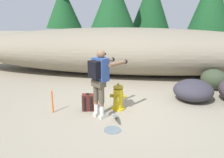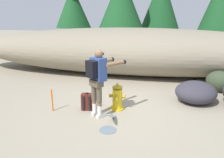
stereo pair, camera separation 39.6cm
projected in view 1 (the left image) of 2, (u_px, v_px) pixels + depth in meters
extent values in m
cube|color=gray|center=(116.00, 113.00, 5.81)|extent=(56.00, 56.00, 0.04)
ellipsoid|color=gray|center=(127.00, 51.00, 9.38)|extent=(14.72, 3.20, 1.95)
cylinder|color=gold|center=(118.00, 108.00, 5.99)|extent=(0.35, 0.35, 0.04)
cylinder|color=gold|center=(118.00, 98.00, 5.91)|extent=(0.26, 0.26, 0.53)
ellipsoid|color=#9E8419|center=(118.00, 87.00, 5.82)|extent=(0.27, 0.27, 0.10)
cylinder|color=#9E8419|center=(118.00, 84.00, 5.80)|extent=(0.06, 0.06, 0.05)
cylinder|color=#9E8419|center=(112.00, 96.00, 5.91)|extent=(0.09, 0.09, 0.09)
cylinder|color=#9E8419|center=(125.00, 96.00, 5.87)|extent=(0.09, 0.09, 0.09)
cylinder|color=#9E8419|center=(117.00, 98.00, 5.72)|extent=(0.11, 0.09, 0.11)
ellipsoid|color=silver|center=(115.00, 116.00, 5.32)|extent=(0.10, 1.03, 0.60)
cylinder|color=slate|center=(112.00, 130.00, 4.88)|extent=(0.38, 0.38, 0.01)
cube|color=beige|center=(98.00, 113.00, 5.61)|extent=(0.23, 0.27, 0.09)
cylinder|color=white|center=(96.00, 108.00, 5.52)|extent=(0.10, 0.10, 0.24)
cylinder|color=brown|center=(96.00, 102.00, 5.48)|extent=(0.10, 0.10, 0.09)
cylinder|color=brown|center=(96.00, 92.00, 5.41)|extent=(0.13, 0.13, 0.42)
cube|color=beige|center=(104.00, 116.00, 5.48)|extent=(0.23, 0.27, 0.09)
cylinder|color=white|center=(102.00, 110.00, 5.39)|extent=(0.10, 0.10, 0.24)
cylinder|color=brown|center=(102.00, 104.00, 5.34)|extent=(0.10, 0.10, 0.09)
cylinder|color=brown|center=(102.00, 94.00, 5.27)|extent=(0.13, 0.13, 0.42)
cube|color=brown|center=(99.00, 83.00, 5.27)|extent=(0.38, 0.35, 0.16)
cube|color=#2D4784|center=(101.00, 69.00, 5.22)|extent=(0.43, 0.41, 0.56)
cube|color=black|center=(94.00, 70.00, 5.08)|extent=(0.32, 0.30, 0.40)
sphere|color=brown|center=(101.00, 54.00, 5.14)|extent=(0.20, 0.20, 0.20)
cube|color=black|center=(104.00, 54.00, 5.19)|extent=(0.13, 0.11, 0.04)
cylinder|color=brown|center=(105.00, 61.00, 5.59)|extent=(0.42, 0.52, 0.09)
sphere|color=black|center=(113.00, 59.00, 5.78)|extent=(0.11, 0.11, 0.11)
cylinder|color=brown|center=(118.00, 63.00, 5.30)|extent=(0.42, 0.52, 0.09)
sphere|color=black|center=(125.00, 62.00, 5.48)|extent=(0.11, 0.11, 0.11)
cube|color=#511E19|center=(88.00, 102.00, 5.87)|extent=(0.33, 0.24, 0.44)
cube|color=#511E19|center=(88.00, 103.00, 6.01)|extent=(0.22, 0.09, 0.20)
torus|color=black|center=(88.00, 94.00, 5.80)|extent=(0.10, 0.10, 0.02)
cube|color=black|center=(84.00, 104.00, 5.75)|extent=(0.05, 0.04, 0.37)
cube|color=black|center=(91.00, 104.00, 5.76)|extent=(0.05, 0.04, 0.37)
ellipsoid|color=#34323B|center=(193.00, 90.00, 6.51)|extent=(1.56, 1.53, 0.63)
ellipsoid|color=#36412C|center=(214.00, 79.00, 7.54)|extent=(1.18, 1.19, 0.68)
cylinder|color=#47331E|center=(65.00, 42.00, 13.72)|extent=(0.26, 0.26, 1.69)
cone|color=#194C23|center=(63.00, 7.00, 13.14)|extent=(2.13, 2.13, 2.46)
cylinder|color=#47331E|center=(113.00, 45.00, 12.23)|extent=(0.29, 0.29, 1.71)
cone|color=#194C23|center=(113.00, 2.00, 11.59)|extent=(2.43, 2.43, 2.81)
cylinder|color=#47331E|center=(149.00, 42.00, 13.76)|extent=(0.28, 0.28, 1.60)
cone|color=#194C23|center=(151.00, 2.00, 13.10)|extent=(2.32, 2.32, 3.12)
cylinder|color=#47331E|center=(206.00, 48.00, 12.24)|extent=(0.28, 0.28, 1.38)
cone|color=#194C23|center=(211.00, 2.00, 11.56)|extent=(2.35, 2.35, 3.45)
cylinder|color=#E55914|center=(52.00, 102.00, 5.70)|extent=(0.04, 0.04, 0.60)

